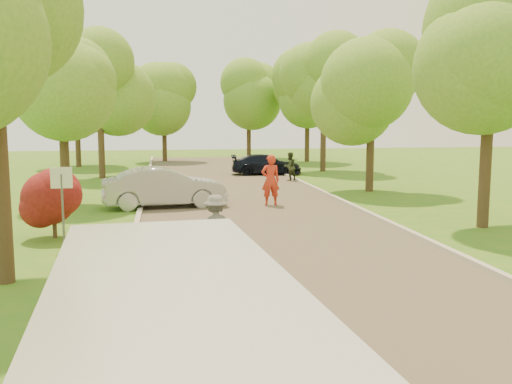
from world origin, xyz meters
TOP-DOWN VIEW (x-y plane):
  - ground at (0.00, 0.00)m, footprint 100.00×100.00m
  - road at (0.00, 8.00)m, footprint 8.00×60.00m
  - curb_left at (-4.05, 8.00)m, footprint 0.18×60.00m
  - curb_right at (4.05, 8.00)m, footprint 0.18×60.00m
  - street_sign at (-5.80, 4.00)m, footprint 0.55×0.06m
  - red_shrub at (-6.30, 5.50)m, footprint 1.70×1.70m
  - tree_l_mida at (-6.30, 1.00)m, footprint 4.71×4.60m
  - tree_l_midb at (-6.81, 12.00)m, footprint 4.30×4.20m
  - tree_l_far at (-6.39, 22.00)m, footprint 4.92×4.80m
  - tree_r_mida at (7.02, 5.00)m, footprint 5.13×5.00m
  - tree_r_midb at (6.60, 14.00)m, footprint 4.51×4.40m
  - tree_r_far at (7.23, 24.00)m, footprint 5.33×5.20m
  - tree_bg_a at (-8.78, 30.00)m, footprint 5.12×5.00m
  - tree_bg_b at (8.22, 32.00)m, footprint 5.12×5.00m
  - tree_bg_c at (-2.79, 34.00)m, footprint 4.92×4.80m
  - tree_bg_d at (4.22, 36.00)m, footprint 5.12×5.00m
  - minivan at (-3.15, -6.23)m, footprint 2.55×5.65m
  - silver_sedan at (-3.15, 10.71)m, footprint 4.85×2.16m
  - dark_sedan at (3.01, 22.42)m, footprint 4.38×2.11m
  - longboard at (-2.00, 1.67)m, footprint 0.37×0.84m
  - skateboarder at (-2.00, 1.67)m, footprint 1.11×0.77m
  - person_striped at (0.98, 10.45)m, footprint 0.74×0.50m
  - person_olive at (3.66, 18.90)m, footprint 0.95×0.88m

SIDE VIEW (x-z plane):
  - ground at x=0.00m, z-range 0.00..0.00m
  - road at x=0.00m, z-range 0.00..0.01m
  - curb_left at x=-4.05m, z-range 0.00..0.12m
  - curb_right at x=4.05m, z-range 0.00..0.12m
  - longboard at x=-2.00m, z-range 0.04..0.14m
  - dark_sedan at x=3.01m, z-range 0.00..1.23m
  - silver_sedan at x=-3.15m, z-range 0.00..1.55m
  - person_olive at x=3.66m, z-range 0.00..1.56m
  - skateboarder at x=-2.00m, z-range 0.10..1.68m
  - person_striped at x=0.98m, z-range 0.00..2.01m
  - minivan at x=-3.15m, z-range 0.06..2.11m
  - red_shrub at x=-6.30m, z-range 0.12..2.07m
  - street_sign at x=-5.80m, z-range 0.48..2.65m
  - tree_l_midb at x=-6.81m, z-range 1.28..7.89m
  - tree_r_midb at x=6.60m, z-range 1.38..8.38m
  - tree_bg_c at x=-2.79m, z-range 1.35..8.69m
  - tree_l_mida at x=-6.30m, z-range 1.48..8.87m
  - tree_bg_a at x=-8.78m, z-range 1.45..9.18m
  - tree_bg_d at x=4.22m, z-range 1.45..9.18m
  - tree_l_far at x=-6.39m, z-range 1.57..9.36m
  - tree_r_mida at x=7.02m, z-range 1.56..9.51m
  - tree_bg_b at x=8.22m, z-range 1.56..9.51m
  - tree_r_far at x=7.23m, z-range 1.66..10.00m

